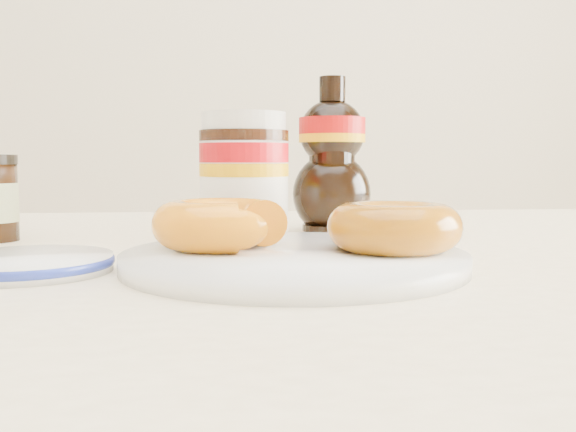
{
  "coord_description": "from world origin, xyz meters",
  "views": [
    {
      "loc": [
        -0.03,
        -0.46,
        0.83
      ],
      "look_at": [
        0.02,
        0.06,
        0.79
      ],
      "focal_mm": 40.0,
      "sensor_mm": 36.0,
      "label": 1
    }
  ],
  "objects": [
    {
      "name": "blue_rim_saucer",
      "position": [
        -0.18,
        0.01,
        0.76
      ],
      "size": [
        0.12,
        0.12,
        0.01
      ],
      "color": "white",
      "rests_on": "dining_table"
    },
    {
      "name": "syrup_bottle",
      "position": [
        0.08,
        0.26,
        0.84
      ],
      "size": [
        0.1,
        0.09,
        0.17
      ],
      "primitive_type": null,
      "rotation": [
        0.0,
        0.0,
        -0.18
      ],
      "color": "black",
      "rests_on": "dining_table"
    },
    {
      "name": "dining_table",
      "position": [
        0.0,
        0.1,
        0.67
      ],
      "size": [
        1.4,
        0.9,
        0.75
      ],
      "color": "#FFECC2",
      "rests_on": "ground"
    },
    {
      "name": "donut_bitten",
      "position": [
        -0.04,
        0.04,
        0.78
      ],
      "size": [
        0.12,
        0.12,
        0.04
      ],
      "primitive_type": "torus",
      "rotation": [
        0.0,
        0.0,
        0.15
      ],
      "color": "orange",
      "rests_on": "plate"
    },
    {
      "name": "donut_whole",
      "position": [
        0.09,
        0.01,
        0.78
      ],
      "size": [
        0.13,
        0.13,
        0.04
      ],
      "primitive_type": "torus",
      "rotation": [
        0.0,
        0.0,
        0.36
      ],
      "color": "#A15C0A",
      "rests_on": "plate"
    },
    {
      "name": "plate",
      "position": [
        0.02,
        0.01,
        0.76
      ],
      "size": [
        0.26,
        0.26,
        0.01
      ],
      "color": "white",
      "rests_on": "dining_table"
    },
    {
      "name": "nutella_jar",
      "position": [
        -0.02,
        0.2,
        0.82
      ],
      "size": [
        0.09,
        0.09,
        0.13
      ],
      "rotation": [
        0.0,
        0.0,
        0.38
      ],
      "color": "white",
      "rests_on": "dining_table"
    }
  ]
}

